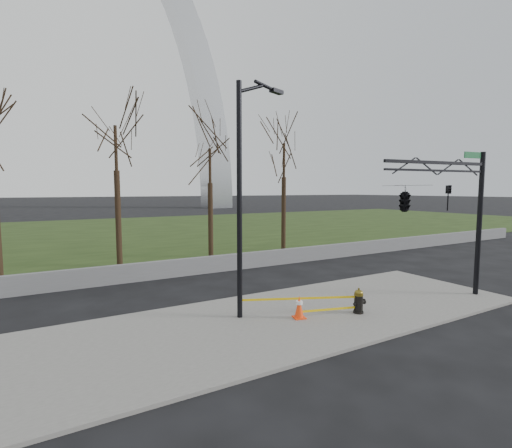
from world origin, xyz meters
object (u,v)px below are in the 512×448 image
street_light (244,183)px  traffic_cone (299,307)px  traffic_signal_mast (421,198)px  fire_hydrant (359,301)px

street_light → traffic_cone: bearing=-57.7°
traffic_signal_mast → fire_hydrant: bearing=-177.0°
street_light → fire_hydrant: bearing=-45.6°
traffic_cone → street_light: (-1.49, 1.18, 4.21)m
fire_hydrant → street_light: (-3.65, 1.79, 4.18)m
fire_hydrant → traffic_signal_mast: (2.83, -0.25, 3.63)m
traffic_cone → street_light: bearing=141.8°
traffic_cone → traffic_signal_mast: size_ratio=0.13×
traffic_cone → street_light: street_light is taller
street_light → traffic_signal_mast: (6.48, -2.04, -0.55)m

